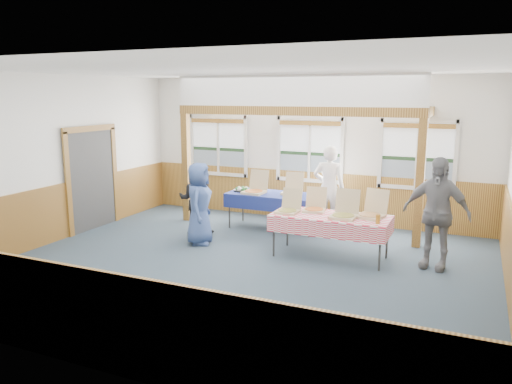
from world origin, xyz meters
TOP-DOWN VIEW (x-y plane):
  - floor at (0.00, 0.00)m, footprint 8.00×8.00m
  - ceiling at (0.00, 0.00)m, footprint 8.00×8.00m
  - wall_back at (0.00, 3.50)m, footprint 8.00×0.00m
  - wall_front at (0.00, -3.50)m, footprint 8.00×0.00m
  - wall_left at (-4.00, 0.00)m, footprint 0.00×8.00m
  - wainscot_back at (0.00, 3.48)m, footprint 7.98×0.05m
  - wainscot_front at (0.00, -3.48)m, footprint 7.98×0.05m
  - wainscot_left at (-3.98, 0.00)m, footprint 0.05×6.98m
  - cased_opening at (-3.96, 0.90)m, footprint 0.06×1.30m
  - window_left at (-2.30, 3.46)m, footprint 1.56×0.10m
  - window_mid at (0.00, 3.46)m, footprint 1.56×0.10m
  - window_right at (2.30, 3.46)m, footprint 1.56×0.10m
  - post_left at (-2.50, 2.30)m, footprint 0.15×0.15m
  - post_right at (2.50, 2.30)m, footprint 0.15×0.15m
  - cross_beam at (0.00, 2.30)m, footprint 5.15×0.18m
  - table_left at (-0.43, 2.41)m, footprint 2.04×1.10m
  - table_right at (1.18, 1.04)m, footprint 2.13×1.19m
  - pizza_box_a at (-0.82, 2.30)m, footprint 0.45×0.54m
  - pizza_box_b at (-0.08, 2.57)m, footprint 0.43×0.51m
  - pizza_box_c at (0.43, 0.94)m, footprint 0.38×0.46m
  - pizza_box_d at (0.83, 1.23)m, footprint 0.43×0.50m
  - pizza_box_e at (1.43, 0.96)m, footprint 0.43×0.52m
  - pizza_box_f at (1.84, 1.18)m, footprint 0.53×0.60m
  - veggie_tray at (-1.18, 2.41)m, footprint 0.37×0.37m
  - drink_glass at (2.03, 0.79)m, footprint 0.07×0.07m
  - woman_white at (0.64, 2.83)m, footprint 0.72×0.54m
  - woman_black at (-1.72, 1.39)m, footprint 0.86×0.77m
  - man_blue at (-1.32, 0.83)m, footprint 0.70×0.88m
  - person_grey at (2.88, 1.22)m, footprint 1.15×0.66m

SIDE VIEW (x-z plane):
  - floor at x=0.00m, z-range 0.00..0.00m
  - wainscot_back at x=0.00m, z-range 0.00..1.10m
  - wainscot_front at x=0.00m, z-range 0.00..1.10m
  - wainscot_left at x=-3.98m, z-range 0.00..1.10m
  - table_left at x=-0.43m, z-range 0.32..1.08m
  - table_right at x=1.18m, z-range 0.33..1.08m
  - woman_black at x=-1.72m, z-range 0.00..1.46m
  - man_blue at x=-1.32m, z-range 0.00..1.57m
  - veggie_tray at x=-1.18m, z-range 0.74..0.83m
  - pizza_box_c at x=0.43m, z-range 0.62..1.02m
  - pizza_box_d at x=0.83m, z-range 0.62..1.02m
  - pizza_box_b at x=-0.08m, z-range 0.61..1.04m
  - pizza_box_f at x=1.84m, z-range 0.60..1.05m
  - pizza_box_e at x=1.43m, z-range 0.60..1.06m
  - pizza_box_a at x=-0.82m, z-range 0.59..1.06m
  - drink_glass at x=2.03m, z-range 0.76..0.91m
  - woman_white at x=0.64m, z-range 0.00..1.79m
  - person_grey at x=2.88m, z-range 0.00..1.85m
  - cased_opening at x=-3.96m, z-range 0.00..2.10m
  - post_left at x=-2.50m, z-range 0.00..2.40m
  - post_right at x=2.50m, z-range 0.00..2.40m
  - wall_back at x=0.00m, z-range -2.40..5.60m
  - wall_front at x=0.00m, z-range -2.40..5.60m
  - wall_left at x=-4.00m, z-range -2.40..5.60m
  - window_left at x=-2.30m, z-range 0.95..2.41m
  - window_mid at x=0.00m, z-range 0.95..2.41m
  - window_right at x=2.30m, z-range 0.95..2.41m
  - cross_beam at x=0.00m, z-range 2.40..2.58m
  - ceiling at x=0.00m, z-range 3.20..3.20m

